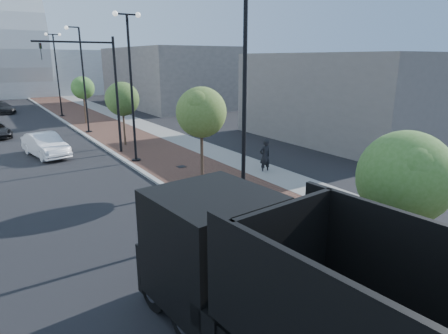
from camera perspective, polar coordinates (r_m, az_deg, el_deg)
sidewalk at (r=43.56m, az=-17.72°, el=6.54°), size 7.00×140.00×0.12m
concrete_strip at (r=44.34m, az=-14.36°, el=6.96°), size 2.40×140.00×0.13m
curb at (r=42.78m, az=-22.25°, el=5.97°), size 0.30×140.00×0.14m
dump_truck at (r=8.28m, az=13.17°, el=-21.63°), size 4.05×14.14×3.87m
white_sedan at (r=29.30m, az=-25.08°, el=2.99°), size 2.62×5.14×1.61m
dark_car_far at (r=55.16m, az=-30.18°, el=7.64°), size 3.08×5.04×1.37m
pedestrian at (r=22.74m, az=6.12°, el=1.62°), size 0.75×0.50×2.05m
streetlight_1 at (r=14.41m, az=2.65°, el=6.83°), size 1.44×0.56×9.21m
streetlight_2 at (r=25.07m, az=-13.62°, el=11.40°), size 1.72×0.56×9.28m
streetlight_3 at (r=36.58m, az=-20.28°, el=11.42°), size 1.44×0.56×9.21m
streetlight_4 at (r=48.32m, az=-23.59°, el=12.53°), size 1.72×0.56×9.28m
traffic_mast at (r=27.64m, az=-17.60°, el=11.83°), size 5.09×0.20×8.00m
tree_0 at (r=11.41m, az=25.38°, el=-1.43°), size 2.57×2.55×4.80m
tree_1 at (r=19.26m, az=-3.33°, el=8.12°), size 2.55×2.53×5.28m
tree_2 at (r=30.25m, az=-14.87°, el=9.77°), size 2.57×2.55×4.92m
tree_3 at (r=41.77m, az=-20.26°, el=11.00°), size 2.33×2.27×4.86m
convention_center at (r=86.75m, az=-30.12°, el=13.48°), size 50.00×30.00×50.00m
commercial_block_ne at (r=56.85m, az=-8.47°, el=13.15°), size 12.00×22.00×8.00m
commercial_block_e at (r=33.77m, az=17.29°, el=9.95°), size 10.00×16.00×7.00m
utility_cover_1 at (r=15.42m, az=12.74°, el=-9.37°), size 0.50×0.50×0.02m
utility_cover_2 at (r=23.85m, az=-6.37°, el=0.06°), size 0.50×0.50×0.02m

